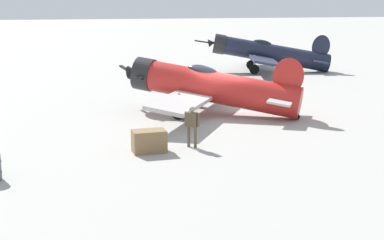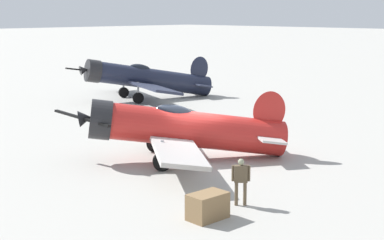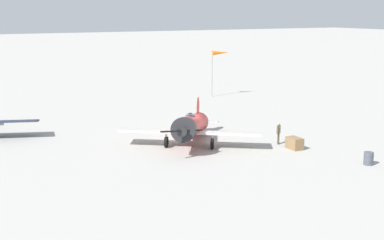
{
  "view_description": "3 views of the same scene",
  "coord_description": "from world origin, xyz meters",
  "px_view_note": "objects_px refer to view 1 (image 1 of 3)",
  "views": [
    {
      "loc": [
        -24.5,
        9.81,
        5.45
      ],
      "look_at": [
        -5.59,
        3.31,
        1.1
      ],
      "focal_mm": 49.17,
      "sensor_mm": 36.0,
      "label": 1
    },
    {
      "loc": [
        -17.8,
        18.05,
        6.5
      ],
      "look_at": [
        0.0,
        0.0,
        1.8
      ],
      "focal_mm": 54.66,
      "sensor_mm": 36.0,
      "label": 2
    },
    {
      "loc": [
        19.37,
        35.47,
        9.95
      ],
      "look_at": [
        0.0,
        0.0,
        1.8
      ],
      "focal_mm": 51.44,
      "sensor_mm": 36.0,
      "label": 3
    }
  ],
  "objects_px": {
    "airplane_foreground": "(209,87)",
    "airplane_mid_apron": "(267,53)",
    "equipment_crate": "(149,141)",
    "ground_crew_mechanic": "(192,123)"
  },
  "relations": [
    {
      "from": "airplane_foreground",
      "to": "airplane_mid_apron",
      "type": "relative_size",
      "value": 0.77
    },
    {
      "from": "airplane_mid_apron",
      "to": "equipment_crate",
      "type": "height_order",
      "value": "airplane_mid_apron"
    },
    {
      "from": "airplane_foreground",
      "to": "ground_crew_mechanic",
      "type": "bearing_deg",
      "value": 100.27
    },
    {
      "from": "airplane_foreground",
      "to": "ground_crew_mechanic",
      "type": "distance_m",
      "value": 6.58
    },
    {
      "from": "airplane_foreground",
      "to": "airplane_mid_apron",
      "type": "distance_m",
      "value": 18.56
    },
    {
      "from": "equipment_crate",
      "to": "ground_crew_mechanic",
      "type": "bearing_deg",
      "value": -86.32
    },
    {
      "from": "ground_crew_mechanic",
      "to": "airplane_foreground",
      "type": "bearing_deg",
      "value": -159.54
    },
    {
      "from": "airplane_mid_apron",
      "to": "airplane_foreground",
      "type": "bearing_deg",
      "value": 74.48
    },
    {
      "from": "airplane_mid_apron",
      "to": "ground_crew_mechanic",
      "type": "height_order",
      "value": "airplane_mid_apron"
    },
    {
      "from": "airplane_mid_apron",
      "to": "ground_crew_mechanic",
      "type": "xyz_separation_m",
      "value": [
        -20.89,
        13.83,
        -0.59
      ]
    }
  ]
}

